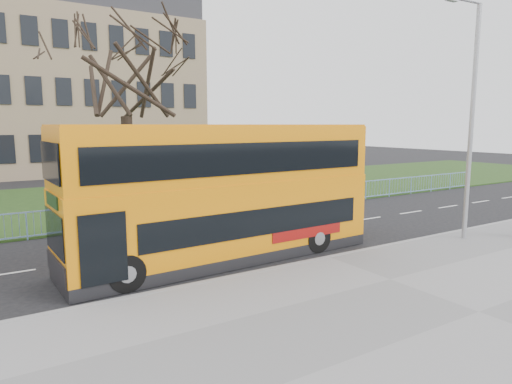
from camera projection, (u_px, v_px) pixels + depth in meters
The scene contains 9 objects.
ground at pixel (299, 249), 16.14m from camera, with size 120.00×120.00×0.00m, color black.
pavement at pixel (479, 314), 10.48m from camera, with size 80.00×10.50×0.12m, color slate.
kerb at pixel (328, 258), 14.83m from camera, with size 80.00×0.20×0.14m, color gray.
grass_verge at pixel (158, 196), 28.11m from camera, with size 80.00×15.40×0.08m, color #1D3613.
guard_railing at pixel (214, 206), 21.59m from camera, with size 40.00×0.12×1.10m, color #7DA7DF, non-canonical shape.
bare_tree at pixel (126, 98), 22.10m from camera, with size 7.84×7.84×11.20m, color black, non-canonical shape.
civic_building at pixel (24, 96), 41.78m from camera, with size 30.00×15.00×14.00m, color #8D7A59.
yellow_bus at pixel (225, 189), 14.66m from camera, with size 10.41×2.84×4.33m.
street_lamp at pixel (470, 113), 16.54m from camera, with size 1.81×0.26×8.55m.
Camera 1 is at (-9.65, -12.44, 4.38)m, focal length 32.00 mm.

